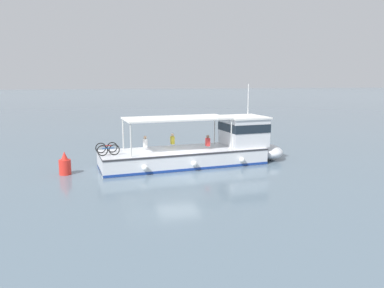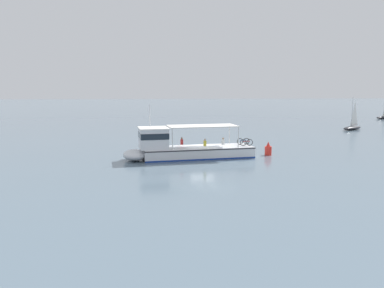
% 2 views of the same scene
% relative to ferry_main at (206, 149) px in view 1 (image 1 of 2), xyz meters
% --- Properties ---
extents(ground_plane, '(400.00, 400.00, 0.00)m').
position_rel_ferry_main_xyz_m(ground_plane, '(-1.86, 2.28, -1.02)').
color(ground_plane, slate).
extents(ferry_main, '(4.86, 13.03, 5.32)m').
position_rel_ferry_main_xyz_m(ferry_main, '(0.00, 0.00, 0.00)').
color(ferry_main, silver).
rests_on(ferry_main, ground).
extents(channel_buoy, '(0.70, 0.70, 1.40)m').
position_rel_ferry_main_xyz_m(channel_buoy, '(-1.10, 8.96, -0.45)').
color(channel_buoy, red).
rests_on(channel_buoy, ground).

